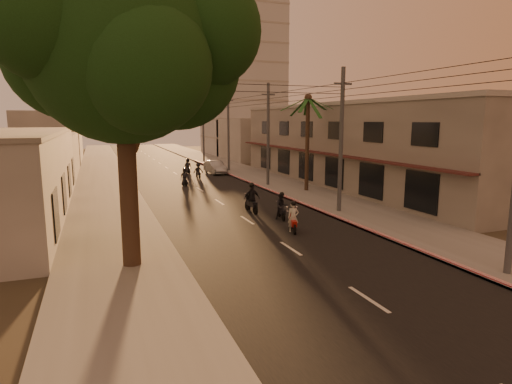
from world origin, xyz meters
TOP-DOWN VIEW (x-y plane):
  - ground at (0.00, 0.00)m, footprint 160.00×160.00m
  - road at (0.00, 20.00)m, footprint 10.00×140.00m
  - sidewalk_right at (7.50, 20.00)m, footprint 5.00×140.00m
  - sidewalk_left at (-7.50, 20.00)m, footprint 5.00×140.00m
  - curb_stripe at (5.10, 15.00)m, footprint 0.20×60.00m
  - shophouse_row at (13.95, 18.00)m, footprint 8.80×34.20m
  - distant_tower at (16.00, 56.00)m, footprint 12.10×12.10m
  - broadleaf_tree at (-6.61, 2.14)m, footprint 9.60×8.70m
  - palm_tree at (8.00, 16.00)m, footprint 5.00×5.00m
  - utility_poles at (6.20, 20.00)m, footprint 1.20×48.26m
  - filler_right at (14.00, 45.00)m, footprint 8.00×14.00m
  - filler_left_near at (-14.00, 34.00)m, footprint 8.00×14.00m
  - filler_left_far at (-14.00, 52.00)m, footprint 8.00×14.00m
  - scooter_red at (1.40, 4.69)m, footprint 0.87×1.66m
  - scooter_mid_a at (2.01, 7.55)m, footprint 0.99×1.67m
  - scooter_mid_b at (0.98, 9.93)m, footprint 1.11×1.98m
  - scooter_far_a at (-0.77, 22.64)m, footprint 0.85×1.72m
  - scooter_far_b at (1.54, 27.34)m, footprint 1.01×1.66m
  - parked_car at (4.11, 30.15)m, footprint 1.87×4.48m
  - scooter_far_c at (1.28, 31.27)m, footprint 0.80×1.75m

SIDE VIEW (x-z plane):
  - ground at x=0.00m, z-range 0.00..0.00m
  - road at x=0.00m, z-range 0.00..0.02m
  - sidewalk_right at x=7.50m, z-range 0.00..0.12m
  - sidewalk_left at x=-7.50m, z-range 0.00..0.12m
  - curb_stripe at x=5.10m, z-range 0.00..0.20m
  - parked_car at x=4.11m, z-range 0.00..1.43m
  - scooter_far_b at x=1.54m, z-range -0.07..1.56m
  - scooter_red at x=1.40m, z-range -0.09..1.59m
  - scooter_mid_a at x=2.01m, z-range -0.07..1.58m
  - scooter_far_a at x=-0.77m, z-range -0.09..1.60m
  - scooter_far_c at x=1.28m, z-range -0.09..1.63m
  - scooter_mid_b at x=0.98m, z-range -0.11..1.84m
  - filler_left_near at x=-14.00m, z-range 0.00..4.40m
  - filler_right at x=14.00m, z-range 0.00..6.00m
  - filler_left_far at x=-14.00m, z-range 0.00..7.00m
  - shophouse_row at x=13.95m, z-range 0.00..7.30m
  - utility_poles at x=6.20m, z-range 2.04..11.04m
  - palm_tree at x=8.00m, z-range 3.05..11.25m
  - broadleaf_tree at x=-6.61m, z-range 2.43..14.53m
  - distant_tower at x=16.00m, z-range 0.00..28.00m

